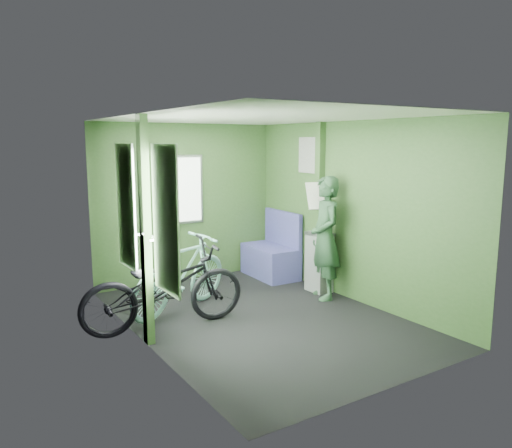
{
  "coord_description": "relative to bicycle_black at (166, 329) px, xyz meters",
  "views": [
    {
      "loc": [
        -3.05,
        -4.68,
        2.03
      ],
      "look_at": [
        0.0,
        0.1,
        1.1
      ],
      "focal_mm": 35.0,
      "sensor_mm": 36.0,
      "label": 1
    }
  ],
  "objects": [
    {
      "name": "room",
      "position": [
        1.03,
        -0.23,
        1.44
      ],
      "size": [
        4.0,
        4.02,
        2.31
      ],
      "color": "black",
      "rests_on": "ground"
    },
    {
      "name": "bicycle_mint",
      "position": [
        0.39,
        0.41,
        0.0
      ],
      "size": [
        1.7,
        1.17,
        1.01
      ],
      "primitive_type": "imported",
      "rotation": [
        0.0,
        -0.14,
        1.98
      ],
      "color": "#81C8B9",
      "rests_on": "ground"
    },
    {
      "name": "passenger",
      "position": [
        2.2,
        -0.06,
        0.81
      ],
      "size": [
        0.56,
        0.77,
        1.61
      ],
      "rotation": [
        0.0,
        0.0,
        -1.92
      ],
      "color": "#284A2F",
      "rests_on": "ground"
    },
    {
      "name": "waste_box",
      "position": [
        2.33,
        0.2,
        0.41
      ],
      "size": [
        0.24,
        0.34,
        0.82
      ],
      "primitive_type": "cube",
      "color": "slate",
      "rests_on": "ground"
    },
    {
      "name": "bicycle_black",
      "position": [
        0.0,
        0.0,
        0.0
      ],
      "size": [
        1.88,
        0.86,
        1.01
      ],
      "primitive_type": "imported",
      "rotation": [
        0.0,
        -0.08,
        1.49
      ],
      "color": "black",
      "rests_on": "ground"
    },
    {
      "name": "bench_seat",
      "position": [
        2.22,
        1.18,
        0.29
      ],
      "size": [
        0.56,
        0.96,
        0.99
      ],
      "rotation": [
        0.0,
        0.0,
        -0.04
      ],
      "color": "navy",
      "rests_on": "ground"
    }
  ]
}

